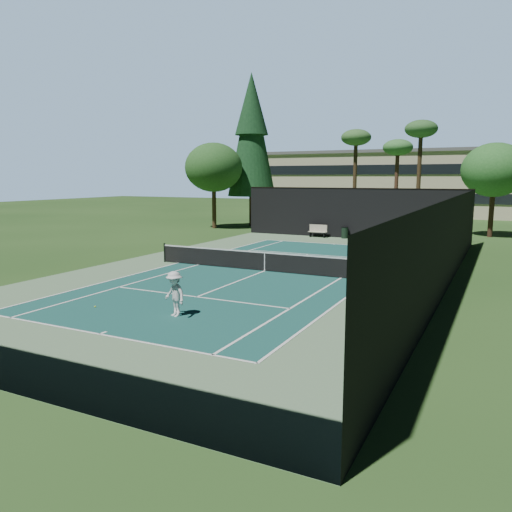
{
  "coord_description": "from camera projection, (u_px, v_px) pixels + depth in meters",
  "views": [
    {
      "loc": [
        11.04,
        -23.05,
        4.84
      ],
      "look_at": [
        1.0,
        -3.0,
        1.3
      ],
      "focal_mm": 35.0,
      "sensor_mm": 36.0,
      "label": 1
    }
  ],
  "objects": [
    {
      "name": "ground",
      "position": [
        265.0,
        271.0,
        26.0
      ],
      "size": [
        160.0,
        160.0,
        0.0
      ],
      "primitive_type": "plane",
      "color": "#24481B",
      "rests_on": "ground"
    },
    {
      "name": "apron_slab",
      "position": [
        265.0,
        271.0,
        26.0
      ],
      "size": [
        18.0,
        32.0,
        0.01
      ],
      "primitive_type": "cube",
      "color": "#5E845C",
      "rests_on": "ground"
    },
    {
      "name": "court_surface",
      "position": [
        265.0,
        271.0,
        26.0
      ],
      "size": [
        10.97,
        23.77,
        0.01
      ],
      "primitive_type": "cube",
      "color": "#195049",
      "rests_on": "ground"
    },
    {
      "name": "court_lines",
      "position": [
        265.0,
        271.0,
        26.0
      ],
      "size": [
        11.07,
        23.87,
        0.01
      ],
      "color": "white",
      "rests_on": "ground"
    },
    {
      "name": "tennis_net",
      "position": [
        265.0,
        261.0,
        25.91
      ],
      "size": [
        12.9,
        0.1,
        1.1
      ],
      "color": "black",
      "rests_on": "ground"
    },
    {
      "name": "fence",
      "position": [
        265.0,
        233.0,
        25.74
      ],
      "size": [
        18.04,
        32.05,
        4.03
      ],
      "color": "black",
      "rests_on": "ground"
    },
    {
      "name": "player",
      "position": [
        175.0,
        294.0,
        17.44
      ],
      "size": [
        1.19,
        0.94,
        1.61
      ],
      "primitive_type": "imported",
      "rotation": [
        0.0,
        0.0,
        -0.38
      ],
      "color": "silver",
      "rests_on": "ground"
    },
    {
      "name": "tennis_ball_a",
      "position": [
        95.0,
        307.0,
        18.72
      ],
      "size": [
        0.08,
        0.08,
        0.08
      ],
      "primitive_type": "sphere",
      "color": "#CAE935",
      "rests_on": "ground"
    },
    {
      "name": "tennis_ball_b",
      "position": [
        259.0,
        264.0,
        28.13
      ],
      "size": [
        0.06,
        0.06,
        0.06
      ],
      "primitive_type": "sphere",
      "color": "gold",
      "rests_on": "ground"
    },
    {
      "name": "tennis_ball_c",
      "position": [
        311.0,
        262.0,
        28.75
      ],
      "size": [
        0.07,
        0.07,
        0.07
      ],
      "primitive_type": "sphere",
      "color": "#CADD32",
      "rests_on": "ground"
    },
    {
      "name": "tennis_ball_d",
      "position": [
        256.0,
        257.0,
        30.45
      ],
      "size": [
        0.07,
        0.07,
        0.07
      ],
      "primitive_type": "sphere",
      "color": "yellow",
      "rests_on": "ground"
    },
    {
      "name": "park_bench",
      "position": [
        318.0,
        231.0,
        40.71
      ],
      "size": [
        1.5,
        0.45,
        1.02
      ],
      "color": "beige",
      "rests_on": "ground"
    },
    {
      "name": "trash_bin",
      "position": [
        345.0,
        232.0,
        39.95
      ],
      "size": [
        0.56,
        0.56,
        0.95
      ],
      "color": "black",
      "rests_on": "ground"
    },
    {
      "name": "pine_tree",
      "position": [
        252.0,
        129.0,
        49.25
      ],
      "size": [
        4.8,
        4.8,
        15.0
      ],
      "color": "#442E1D",
      "rests_on": "ground"
    },
    {
      "name": "palm_a",
      "position": [
        356.0,
        141.0,
        46.81
      ],
      "size": [
        2.8,
        2.8,
        9.32
      ],
      "color": "#3F2E1B",
      "rests_on": "ground"
    },
    {
      "name": "palm_b",
      "position": [
        398.0,
        151.0,
        47.15
      ],
      "size": [
        2.8,
        2.8,
        8.42
      ],
      "color": "#4E3021",
      "rests_on": "ground"
    },
    {
      "name": "palm_c",
      "position": [
        421.0,
        134.0,
        43.21
      ],
      "size": [
        2.8,
        2.8,
        9.77
      ],
      "color": "#402E1B",
      "rests_on": "ground"
    },
    {
      "name": "decid_tree_a",
      "position": [
        494.0,
        170.0,
        40.17
      ],
      "size": [
        5.12,
        5.12,
        7.62
      ],
      "color": "#40281B",
      "rests_on": "ground"
    },
    {
      "name": "decid_tree_c",
      "position": [
        214.0,
        168.0,
        47.19
      ],
      "size": [
        5.44,
        5.44,
        8.09
      ],
      "color": "#4E3821",
      "rests_on": "ground"
    },
    {
      "name": "campus_building",
      "position": [
        415.0,
        182.0,
        65.96
      ],
      "size": [
        40.5,
        12.5,
        8.3
      ],
      "color": "beige",
      "rests_on": "ground"
    }
  ]
}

